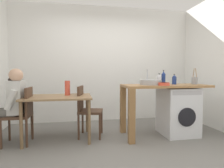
{
  "coord_description": "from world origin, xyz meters",
  "views": [
    {
      "loc": [
        -0.62,
        -2.7,
        1.12
      ],
      "look_at": [
        -0.04,
        0.45,
        0.94
      ],
      "focal_mm": 29.9,
      "sensor_mm": 36.0,
      "label": 1
    }
  ],
  "objects_px": {
    "chair_person_seat": "(22,112)",
    "bottle_squat_brown": "(163,78)",
    "vase": "(67,88)",
    "dining_table": "(58,102)",
    "washing_machine": "(178,111)",
    "bottle_tall_green": "(159,79)",
    "utensil_crock": "(195,80)",
    "chair_opposite": "(86,108)",
    "bottle_clear_small": "(174,80)",
    "mixing_bowl": "(164,84)",
    "seated_person": "(11,102)"
  },
  "relations": [
    {
      "from": "chair_person_seat",
      "to": "bottle_squat_brown",
      "type": "height_order",
      "value": "bottle_squat_brown"
    },
    {
      "from": "bottle_squat_brown",
      "to": "vase",
      "type": "distance_m",
      "value": 1.83
    },
    {
      "from": "dining_table",
      "to": "washing_machine",
      "type": "bearing_deg",
      "value": -3.27
    },
    {
      "from": "bottle_tall_green",
      "to": "bottle_squat_brown",
      "type": "distance_m",
      "value": 0.16
    },
    {
      "from": "dining_table",
      "to": "utensil_crock",
      "type": "xyz_separation_m",
      "value": [
        2.5,
        -0.07,
        0.35
      ]
    },
    {
      "from": "dining_table",
      "to": "bottle_tall_green",
      "type": "relative_size",
      "value": 5.44
    },
    {
      "from": "chair_opposite",
      "to": "vase",
      "type": "height_order",
      "value": "vase"
    },
    {
      "from": "dining_table",
      "to": "bottle_clear_small",
      "type": "bearing_deg",
      "value": -1.73
    },
    {
      "from": "utensil_crock",
      "to": "washing_machine",
      "type": "bearing_deg",
      "value": -171.9
    },
    {
      "from": "dining_table",
      "to": "chair_person_seat",
      "type": "bearing_deg",
      "value": -169.63
    },
    {
      "from": "dining_table",
      "to": "washing_machine",
      "type": "xyz_separation_m",
      "value": [
        2.13,
        -0.12,
        -0.21
      ]
    },
    {
      "from": "vase",
      "to": "bottle_squat_brown",
      "type": "bearing_deg",
      "value": 1.16
    },
    {
      "from": "chair_person_seat",
      "to": "bottle_clear_small",
      "type": "relative_size",
      "value": 4.71
    },
    {
      "from": "dining_table",
      "to": "vase",
      "type": "bearing_deg",
      "value": 33.69
    },
    {
      "from": "bottle_clear_small",
      "to": "dining_table",
      "type": "bearing_deg",
      "value": 178.27
    },
    {
      "from": "mixing_bowl",
      "to": "vase",
      "type": "height_order",
      "value": "vase"
    },
    {
      "from": "bottle_squat_brown",
      "to": "seated_person",
      "type": "bearing_deg",
      "value": -174.93
    },
    {
      "from": "chair_person_seat",
      "to": "washing_machine",
      "type": "bearing_deg",
      "value": -90.61
    },
    {
      "from": "chair_opposite",
      "to": "bottle_tall_green",
      "type": "distance_m",
      "value": 1.45
    },
    {
      "from": "dining_table",
      "to": "bottle_squat_brown",
      "type": "distance_m",
      "value": 2.01
    },
    {
      "from": "vase",
      "to": "washing_machine",
      "type": "bearing_deg",
      "value": -6.39
    },
    {
      "from": "chair_opposite",
      "to": "utensil_crock",
      "type": "relative_size",
      "value": 3.0
    },
    {
      "from": "dining_table",
      "to": "bottle_clear_small",
      "type": "relative_size",
      "value": 5.75
    },
    {
      "from": "washing_machine",
      "to": "bottle_tall_green",
      "type": "bearing_deg",
      "value": 150.03
    },
    {
      "from": "washing_machine",
      "to": "bottle_clear_small",
      "type": "bearing_deg",
      "value": 127.14
    },
    {
      "from": "bottle_squat_brown",
      "to": "bottle_clear_small",
      "type": "relative_size",
      "value": 1.39
    },
    {
      "from": "chair_person_seat",
      "to": "chair_opposite",
      "type": "relative_size",
      "value": 1.0
    },
    {
      "from": "mixing_bowl",
      "to": "bottle_squat_brown",
      "type": "bearing_deg",
      "value": 65.33
    },
    {
      "from": "washing_machine",
      "to": "mixing_bowl",
      "type": "height_order",
      "value": "mixing_bowl"
    },
    {
      "from": "chair_opposite",
      "to": "mixing_bowl",
      "type": "bearing_deg",
      "value": 85.58
    },
    {
      "from": "chair_opposite",
      "to": "utensil_crock",
      "type": "xyz_separation_m",
      "value": [
        2.02,
        -0.14,
        0.48
      ]
    },
    {
      "from": "dining_table",
      "to": "bottle_squat_brown",
      "type": "xyz_separation_m",
      "value": [
        1.97,
        0.14,
        0.4
      ]
    },
    {
      "from": "chair_opposite",
      "to": "seated_person",
      "type": "distance_m",
      "value": 1.21
    },
    {
      "from": "seated_person",
      "to": "bottle_tall_green",
      "type": "xyz_separation_m",
      "value": [
        2.55,
        0.15,
        0.34
      ]
    },
    {
      "from": "bottle_tall_green",
      "to": "bottle_clear_small",
      "type": "xyz_separation_m",
      "value": [
        0.25,
        -0.11,
        -0.01
      ]
    },
    {
      "from": "seated_person",
      "to": "bottle_tall_green",
      "type": "bearing_deg",
      "value": -86.84
    },
    {
      "from": "washing_machine",
      "to": "bottle_clear_small",
      "type": "relative_size",
      "value": 4.5
    },
    {
      "from": "seated_person",
      "to": "washing_machine",
      "type": "height_order",
      "value": "seated_person"
    },
    {
      "from": "seated_person",
      "to": "bottle_squat_brown",
      "type": "bearing_deg",
      "value": -85.08
    },
    {
      "from": "utensil_crock",
      "to": "dining_table",
      "type": "bearing_deg",
      "value": 178.41
    },
    {
      "from": "chair_opposite",
      "to": "vase",
      "type": "distance_m",
      "value": 0.49
    },
    {
      "from": "dining_table",
      "to": "washing_machine",
      "type": "height_order",
      "value": "washing_machine"
    },
    {
      "from": "bottle_clear_small",
      "to": "mixing_bowl",
      "type": "relative_size",
      "value": 1.02
    },
    {
      "from": "seated_person",
      "to": "chair_person_seat",
      "type": "bearing_deg",
      "value": -90.0
    },
    {
      "from": "bottle_tall_green",
      "to": "bottle_squat_brown",
      "type": "relative_size",
      "value": 0.76
    },
    {
      "from": "chair_opposite",
      "to": "seated_person",
      "type": "relative_size",
      "value": 0.75
    },
    {
      "from": "chair_opposite",
      "to": "bottle_clear_small",
      "type": "distance_m",
      "value": 1.69
    },
    {
      "from": "dining_table",
      "to": "bottle_tall_green",
      "type": "xyz_separation_m",
      "value": [
        1.84,
        0.05,
        0.37
      ]
    },
    {
      "from": "seated_person",
      "to": "bottle_tall_green",
      "type": "height_order",
      "value": "seated_person"
    },
    {
      "from": "dining_table",
      "to": "chair_opposite",
      "type": "relative_size",
      "value": 1.22
    }
  ]
}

